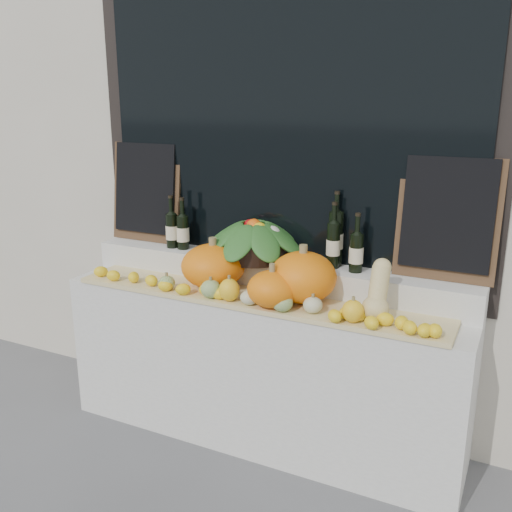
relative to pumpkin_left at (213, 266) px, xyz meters
The scene contains 18 objects.
storefront_facade 1.48m from the pumpkin_left, 71.16° to the left, with size 7.00×0.94×4.50m.
display_sill 0.65m from the pumpkin_left, 14.43° to the left, with size 2.30×0.55×0.88m, color silver.
rear_tier 0.35m from the pumpkin_left, 39.15° to the left, with size 2.30×0.25×0.16m, color silver.
straw_bedding 0.31m from the pumpkin_left, 11.68° to the right, with size 2.10×0.32×0.03m, color tan.
pumpkin_left is the anchor object (origin of this frame).
pumpkin_right 0.54m from the pumpkin_left, ahead, with size 0.35×0.35×0.27m, color orange.
pumpkin_center 0.45m from the pumpkin_left, 18.00° to the right, with size 0.26×0.26×0.19m, color orange.
butternut_squash 0.95m from the pumpkin_left, ahead, with size 0.13×0.20×0.28m.
decorative_gourds 0.40m from the pumpkin_left, 24.13° to the right, with size 1.16×0.15×0.14m.
lemon_heap 0.33m from the pumpkin_left, 31.59° to the right, with size 2.20×0.16×0.06m, color yellow, non-canonical shape.
produce_bowl 0.29m from the pumpkin_left, 53.02° to the left, with size 0.63×0.63×0.24m.
wine_bottle_far_left 0.47m from the pumpkin_left, 153.80° to the left, with size 0.08×0.08×0.32m.
wine_bottle_near_left 0.40m from the pumpkin_left, 148.53° to the left, with size 0.08×0.08×0.32m.
wine_bottle_tall 0.69m from the pumpkin_left, 23.58° to the left, with size 0.08×0.08×0.41m.
wine_bottle_near_right 0.68m from the pumpkin_left, 20.04° to the left, with size 0.08×0.08×0.36m.
wine_bottle_far_right 0.79m from the pumpkin_left, 15.28° to the left, with size 0.08×0.08×0.32m.
chalkboard_left 0.78m from the pumpkin_left, 156.55° to the left, with size 0.50×0.10×0.62m.
chalkboard_right 1.27m from the pumpkin_left, 13.35° to the left, with size 0.50×0.10×0.62m.
Camera 1 is at (1.28, -1.17, 1.95)m, focal length 40.00 mm.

